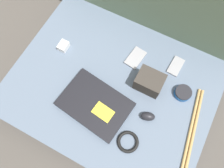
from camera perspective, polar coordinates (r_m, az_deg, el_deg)
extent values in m
plane|color=#4C4742|center=(1.17, 0.00, -2.50)|extent=(8.00, 8.00, 0.00)
cube|color=slate|center=(1.11, 0.00, -1.50)|extent=(0.97, 0.76, 0.13)
cube|color=black|center=(1.00, -4.44, -5.31)|extent=(0.33, 0.25, 0.03)
cube|color=yellow|center=(0.98, -2.34, -7.31)|extent=(0.10, 0.07, 0.00)
ellipsoid|color=black|center=(1.00, 9.34, -8.33)|extent=(0.07, 0.06, 0.04)
cylinder|color=#1E569E|center=(1.07, 17.97, -2.29)|extent=(0.08, 0.08, 0.02)
cylinder|color=#232328|center=(1.06, 18.20, -2.04)|extent=(0.08, 0.08, 0.01)
cube|color=#99999E|center=(1.11, 6.16, 6.81)|extent=(0.08, 0.12, 0.01)
cube|color=#99999E|center=(1.12, 16.33, 4.49)|extent=(0.06, 0.10, 0.01)
cube|color=#38332D|center=(1.02, 9.72, 0.58)|extent=(0.12, 0.10, 0.09)
cube|color=silver|center=(1.15, -12.57, 9.65)|extent=(0.04, 0.06, 0.03)
torus|color=black|center=(0.98, 4.17, -14.84)|extent=(0.10, 0.10, 0.01)
cylinder|color=tan|center=(1.05, 19.89, -10.99)|extent=(0.07, 0.39, 0.01)
cylinder|color=tan|center=(1.05, 20.68, -11.21)|extent=(0.07, 0.39, 0.01)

